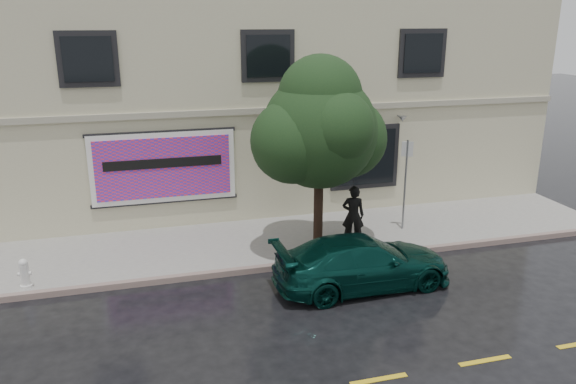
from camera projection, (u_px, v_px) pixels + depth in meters
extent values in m
plane|color=black|center=(318.00, 292.00, 13.38)|extent=(90.00, 90.00, 0.00)
cube|color=#9D9C95|center=(283.00, 240.00, 16.35)|extent=(20.00, 3.50, 0.15)
cube|color=slate|center=(300.00, 264.00, 14.74)|extent=(20.00, 0.18, 0.16)
cube|color=gold|center=(379.00, 379.00, 10.15)|extent=(19.00, 0.12, 0.01)
cube|color=beige|center=(243.00, 96.00, 20.63)|extent=(20.00, 8.00, 7.00)
cube|color=#9E9984|center=(268.00, 110.00, 16.88)|extent=(20.00, 0.12, 0.18)
cube|color=black|center=(365.00, 157.00, 18.18)|extent=(2.30, 0.10, 2.10)
cube|color=black|center=(366.00, 157.00, 18.12)|extent=(2.00, 0.05, 1.80)
cube|color=black|center=(88.00, 59.00, 15.09)|extent=(1.30, 0.05, 1.20)
cube|color=black|center=(268.00, 56.00, 16.35)|extent=(1.30, 0.05, 1.20)
cube|color=black|center=(423.00, 53.00, 17.61)|extent=(1.30, 0.05, 1.20)
cube|color=white|center=(164.00, 168.00, 16.50)|extent=(4.20, 0.06, 2.10)
cube|color=#D52F55|center=(164.00, 168.00, 16.47)|extent=(3.90, 0.04, 1.80)
cube|color=black|center=(166.00, 201.00, 16.84)|extent=(4.30, 0.10, 0.10)
cube|color=black|center=(161.00, 132.00, 16.22)|extent=(4.30, 0.10, 0.10)
cube|color=black|center=(163.00, 163.00, 16.39)|extent=(3.40, 0.02, 0.28)
imported|color=#08302A|center=(363.00, 262.00, 13.51)|extent=(4.39, 2.04, 1.26)
imported|color=black|center=(353.00, 215.00, 15.64)|extent=(0.72, 0.59, 1.70)
imported|color=black|center=(355.00, 175.00, 15.29)|extent=(1.09, 1.09, 0.64)
cylinder|color=black|center=(318.00, 209.00, 15.19)|extent=(0.25, 0.25, 2.34)
sphere|color=black|center=(320.00, 131.00, 14.56)|extent=(3.02, 3.02, 3.02)
cylinder|color=silver|center=(27.00, 286.00, 13.29)|extent=(0.28, 0.28, 0.07)
cylinder|color=silver|center=(25.00, 275.00, 13.21)|extent=(0.21, 0.21, 0.52)
sphere|color=silver|center=(23.00, 263.00, 13.12)|extent=(0.21, 0.21, 0.21)
cylinder|color=silver|center=(25.00, 274.00, 13.20)|extent=(0.30, 0.09, 0.09)
cylinder|color=gray|center=(405.00, 185.00, 16.62)|extent=(0.06, 0.06, 2.73)
cube|color=silver|center=(407.00, 149.00, 16.29)|extent=(0.32, 0.16, 0.44)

